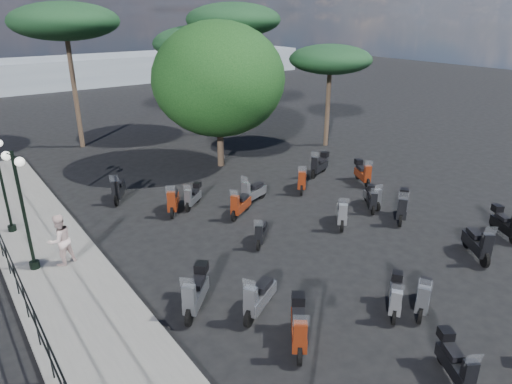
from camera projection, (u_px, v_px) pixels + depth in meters
ground at (296, 267)px, 15.20m from camera, size 120.00×120.00×0.00m
sidewalk at (69, 289)px, 13.88m from camera, size 3.00×30.00×0.15m
railing at (19, 283)px, 12.71m from camera, size 0.04×26.04×1.10m
lamp_post_1 at (22, 204)px, 14.02m from camera, size 0.49×1.15×3.98m
lamp_post_2 at (1, 178)px, 16.57m from camera, size 0.52×1.07×3.75m
pedestrian_far at (60, 240)px, 14.80m from camera, size 1.03×0.92×1.75m
scooter_2 at (259, 298)px, 12.70m from camera, size 1.68×1.04×1.48m
scooter_3 at (196, 293)px, 12.85m from camera, size 1.45×1.46×1.49m
scooter_4 at (173, 201)px, 19.11m from camera, size 1.09×1.60×1.45m
scooter_5 at (118, 190)px, 20.32m from camera, size 1.05×1.60×1.43m
scooter_7 at (423, 297)px, 12.81m from camera, size 1.55×1.01×1.38m
scooter_8 at (299, 327)px, 11.47m from camera, size 1.27×1.51×1.43m
scooter_9 at (240, 205)px, 18.81m from camera, size 1.52×1.02×1.37m
scooter_10 at (193, 197)px, 19.70m from camera, size 1.28×1.09×1.22m
scooter_11 at (455, 364)px, 10.37m from camera, size 0.99×1.46×1.29m
scooter_13 at (396, 297)px, 12.80m from camera, size 1.35×1.08×1.26m
scooter_14 at (342, 214)px, 17.98m from camera, size 1.31×1.34×1.41m
scooter_15 at (261, 233)px, 16.56m from camera, size 1.16×1.10×1.20m
scooter_17 at (478, 244)px, 15.60m from camera, size 1.20×1.59×1.49m
scooter_18 at (402, 207)px, 18.43m from camera, size 1.60×1.20×1.46m
scooter_19 at (372, 200)px, 19.42m from camera, size 1.12×1.22×1.20m
scooter_20 at (302, 181)px, 21.44m from camera, size 1.30×1.38×1.43m
scooter_21 at (253, 193)px, 20.05m from camera, size 1.75×0.81×1.44m
scooter_24 at (505, 224)px, 17.07m from camera, size 1.02×1.54×1.36m
scooter_25 at (373, 197)px, 19.73m from camera, size 0.81×1.43×1.22m
scooter_26 at (363, 173)px, 22.36m from camera, size 0.96×1.60×1.37m
scooter_27 at (319, 165)px, 23.48m from camera, size 1.69×0.92×1.42m
broadleaf_tree at (219, 79)px, 23.38m from camera, size 6.86×6.86×7.57m
pine_0 at (203, 43)px, 29.13m from camera, size 6.43×6.43×7.13m
pine_1 at (233, 20)px, 28.64m from camera, size 5.99×5.99×8.45m
pine_2 at (65, 22)px, 25.83m from camera, size 6.13×6.13×8.45m
pine_3 at (330, 60)px, 26.95m from camera, size 4.92×4.92×6.12m
distant_hills at (20, 75)px, 48.45m from camera, size 70.00×8.00×3.00m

